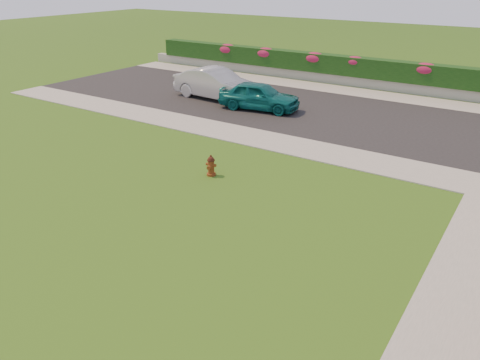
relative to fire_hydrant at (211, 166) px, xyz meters
The scene contains 14 objects.
ground 5.11m from the fire_hydrant, 73.35° to the right, with size 120.00×120.00×0.00m, color black.
street_far 9.79m from the fire_hydrant, 111.22° to the left, with size 26.00×8.00×0.04m, color black.
sidewalk_far 6.14m from the fire_hydrant, 137.78° to the left, with size 24.00×2.00×0.04m, color gray.
sidewalk_beyond 14.13m from the fire_hydrant, 88.13° to the left, with size 34.00×2.00×0.04m, color gray.
retaining_wall 15.63m from the fire_hydrant, 88.31° to the left, with size 34.00×0.40×0.60m, color gray.
hedge 15.75m from the fire_hydrant, 88.32° to the left, with size 32.00×0.90×1.10m, color black.
fire_hydrant is the anchor object (origin of this frame).
sedan_teal 8.40m from the fire_hydrant, 110.16° to the left, with size 1.61×4.01×1.37m, color #0B5857.
sedan_silver 10.37m from the fire_hydrant, 125.18° to the left, with size 1.68×4.82×1.59m, color #A6AAAE.
flower_clump_a 18.66m from the fire_hydrant, 123.02° to the left, with size 1.41×0.91×0.70m, color #B11E50.
flower_clump_b 17.19m from the fire_hydrant, 114.44° to the left, with size 1.42×0.91×0.71m, color #B11E50.
flower_clump_c 16.06m from the fire_hydrant, 102.90° to the left, with size 1.41×0.90×0.70m, color #B11E50.
flower_clump_d 15.69m from the fire_hydrant, 93.59° to the left, with size 1.23×0.79×0.62m, color #B11E50.
flower_clump_e 15.96m from the fire_hydrant, 78.87° to the left, with size 1.37×0.88×0.68m, color #B11E50.
Camera 1 is at (7.37, -6.73, 6.32)m, focal length 35.00 mm.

